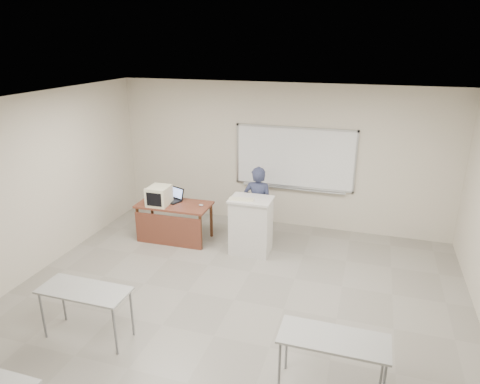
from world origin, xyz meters
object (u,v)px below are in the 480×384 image
(whiteboard, at_px, (294,159))
(mouse, at_px, (201,205))
(presenter, at_px, (258,205))
(crt_monitor, at_px, (159,196))
(laptop, at_px, (173,198))
(podium, at_px, (251,226))
(instructor_desk, at_px, (172,216))
(keyboard, at_px, (241,199))

(whiteboard, xyz_separation_m, mouse, (-1.55, -1.32, -0.71))
(mouse, height_order, presenter, presenter)
(crt_monitor, relative_size, laptop, 1.32)
(crt_monitor, bearing_deg, mouse, 11.00)
(podium, xyz_separation_m, laptop, (-1.70, 0.26, 0.27))
(instructor_desk, distance_m, presenter, 1.69)
(crt_monitor, bearing_deg, podium, -0.55)
(instructor_desk, bearing_deg, whiteboard, 34.02)
(crt_monitor, height_order, keyboard, crt_monitor)
(instructor_desk, xyz_separation_m, laptop, (-0.10, 0.27, 0.26))
(whiteboard, relative_size, keyboard, 5.56)
(mouse, bearing_deg, crt_monitor, -162.01)
(instructor_desk, height_order, laptop, laptop)
(crt_monitor, distance_m, laptop, 0.34)
(crt_monitor, bearing_deg, keyboard, -4.53)
(podium, xyz_separation_m, crt_monitor, (-1.85, -0.02, 0.39))
(keyboard, bearing_deg, mouse, 154.99)
(crt_monitor, bearing_deg, presenter, 13.19)
(instructor_desk, bearing_deg, laptop, 109.29)
(podium, bearing_deg, laptop, 171.04)
(whiteboard, relative_size, podium, 2.31)
(podium, height_order, crt_monitor, crt_monitor)
(whiteboard, xyz_separation_m, podium, (-0.50, -1.47, -0.94))
(crt_monitor, distance_m, presenter, 1.92)
(keyboard, distance_m, presenter, 0.67)
(whiteboard, xyz_separation_m, keyboard, (-0.65, -1.59, -0.39))
(instructor_desk, distance_m, crt_monitor, 0.46)
(instructor_desk, relative_size, mouse, 15.45)
(keyboard, xyz_separation_m, presenter, (0.16, 0.58, -0.31))
(laptop, xyz_separation_m, mouse, (0.65, -0.11, -0.04))
(whiteboard, bearing_deg, instructor_desk, -144.83)
(whiteboard, height_order, keyboard, whiteboard)
(instructor_desk, distance_m, laptop, 0.39)
(laptop, bearing_deg, keyboard, 8.01)
(podium, relative_size, mouse, 11.58)
(instructor_desk, height_order, keyboard, keyboard)
(crt_monitor, distance_m, mouse, 0.84)
(podium, distance_m, presenter, 0.51)
(whiteboard, bearing_deg, crt_monitor, -147.58)
(whiteboard, distance_m, presenter, 1.33)
(instructor_desk, xyz_separation_m, podium, (1.60, 0.01, -0.00))
(instructor_desk, distance_m, mouse, 0.62)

